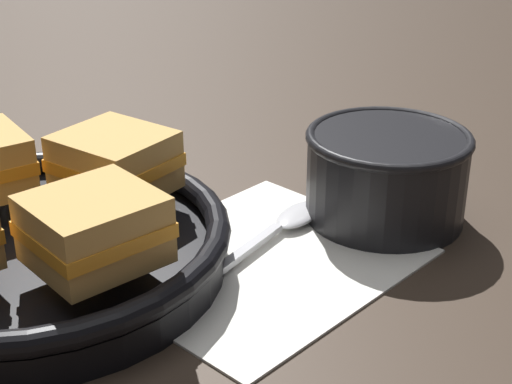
% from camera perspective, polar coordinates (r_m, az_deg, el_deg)
% --- Properties ---
extents(ground_plane, '(4.00, 4.00, 0.00)m').
position_cam_1_polar(ground_plane, '(0.60, 0.07, -4.64)').
color(ground_plane, '#382B21').
extents(napkin, '(0.22, 0.19, 0.00)m').
position_cam_1_polar(napkin, '(0.59, 0.18, -5.01)').
color(napkin, white).
rests_on(napkin, ground_plane).
extents(soup_bowl, '(0.14, 0.14, 0.08)m').
position_cam_1_polar(soup_bowl, '(0.65, 9.49, 1.54)').
color(soup_bowl, black).
rests_on(soup_bowl, ground_plane).
extents(spoon, '(0.18, 0.05, 0.01)m').
position_cam_1_polar(spoon, '(0.63, 2.03, -2.49)').
color(spoon, silver).
rests_on(spoon, napkin).
extents(skillet, '(0.29, 0.29, 0.04)m').
position_cam_1_polar(skillet, '(0.59, -15.76, -3.95)').
color(skillet, black).
rests_on(skillet, ground_plane).
extents(sandwich_far_left, '(0.09, 0.08, 0.05)m').
position_cam_1_polar(sandwich_far_left, '(0.51, -11.69, -2.66)').
color(sandwich_far_left, tan).
rests_on(sandwich_far_left, skillet).
extents(sandwich_far_right, '(0.08, 0.09, 0.05)m').
position_cam_1_polar(sandwich_far_right, '(0.61, -10.22, 2.14)').
color(sandwich_far_right, tan).
rests_on(sandwich_far_right, skillet).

